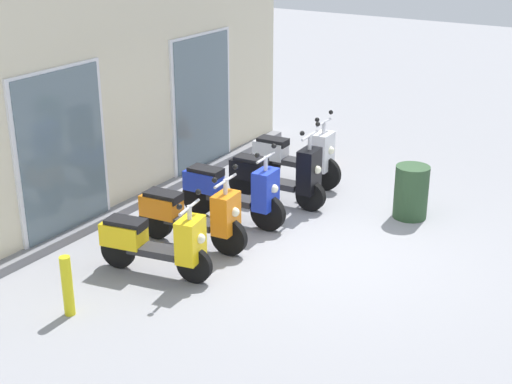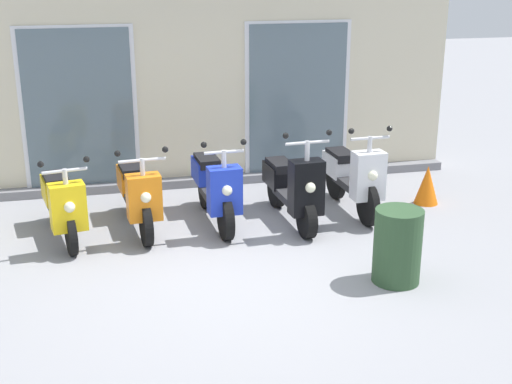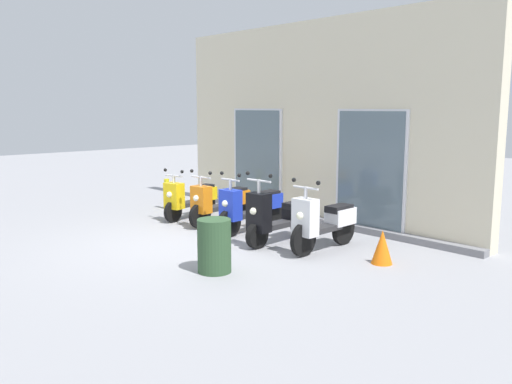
% 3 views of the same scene
% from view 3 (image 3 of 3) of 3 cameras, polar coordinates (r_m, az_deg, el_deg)
% --- Properties ---
extents(ground_plane, '(40.00, 40.00, 0.00)m').
position_cam_3_polar(ground_plane, '(9.33, -7.14, -5.55)').
color(ground_plane, '#939399').
extents(storefront_facade, '(7.68, 0.50, 4.05)m').
position_cam_3_polar(storefront_facade, '(11.18, 6.15, 6.99)').
color(storefront_facade, beige).
rests_on(storefront_facade, ground_plane).
extents(scooter_yellow, '(0.63, 1.48, 1.09)m').
position_cam_3_polar(scooter_yellow, '(11.41, -6.98, -0.58)').
color(scooter_yellow, black).
rests_on(scooter_yellow, ground_plane).
extents(scooter_orange, '(0.59, 1.61, 1.14)m').
position_cam_3_polar(scooter_orange, '(10.79, -3.81, -1.06)').
color(scooter_orange, black).
rests_on(scooter_orange, ground_plane).
extents(scooter_blue, '(0.53, 1.65, 1.18)m').
position_cam_3_polar(scooter_blue, '(10.07, -0.54, -1.67)').
color(scooter_blue, black).
rests_on(scooter_blue, ground_plane).
extents(scooter_black, '(0.59, 1.59, 1.28)m').
position_cam_3_polar(scooter_black, '(9.28, 2.40, -2.66)').
color(scooter_black, black).
rests_on(scooter_black, ground_plane).
extents(scooter_white, '(0.56, 1.60, 1.23)m').
position_cam_3_polar(scooter_white, '(8.84, 7.19, -3.13)').
color(scooter_white, black).
rests_on(scooter_white, ground_plane).
extents(traffic_cone, '(0.32, 0.32, 0.52)m').
position_cam_3_polar(traffic_cone, '(8.31, 13.26, -5.69)').
color(traffic_cone, orange).
rests_on(traffic_cone, ground_plane).
extents(trash_bin, '(0.48, 0.48, 0.77)m').
position_cam_3_polar(trash_bin, '(7.69, -4.45, -5.71)').
color(trash_bin, '#2D4C2D').
rests_on(trash_bin, ground_plane).
extents(curb_bollard, '(0.12, 0.12, 0.70)m').
position_cam_3_polar(curb_bollard, '(12.55, -9.45, -0.20)').
color(curb_bollard, yellow).
rests_on(curb_bollard, ground_plane).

